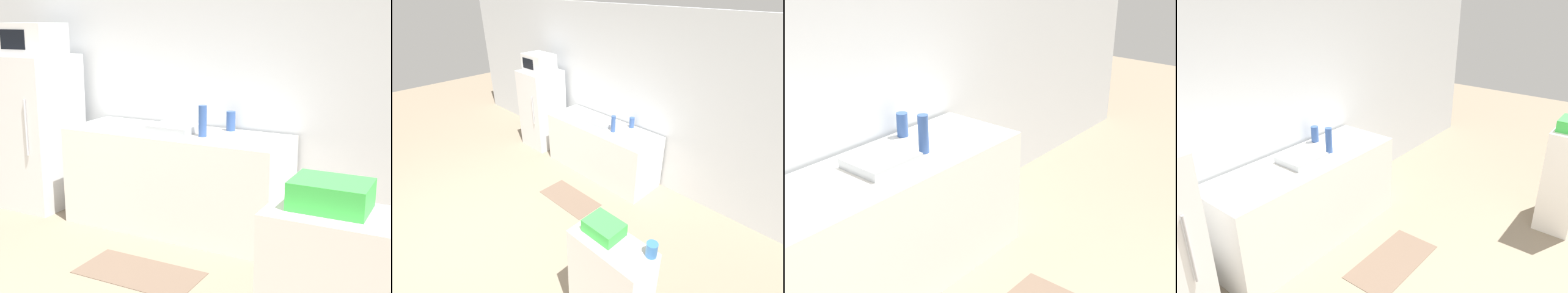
{
  "view_description": "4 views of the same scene",
  "coord_description": "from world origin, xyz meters",
  "views": [
    {
      "loc": [
        2.42,
        -1.26,
        1.8
      ],
      "look_at": [
        0.62,
        2.19,
        0.88
      ],
      "focal_mm": 50.0,
      "sensor_mm": 36.0,
      "label": 1
    },
    {
      "loc": [
        3.17,
        -0.62,
        2.88
      ],
      "look_at": [
        0.57,
        1.96,
        0.88
      ],
      "focal_mm": 28.0,
      "sensor_mm": 36.0,
      "label": 2
    },
    {
      "loc": [
        -1.78,
        0.31,
        2.25
      ],
      "look_at": [
        0.22,
        1.94,
        1.16
      ],
      "focal_mm": 50.0,
      "sensor_mm": 36.0,
      "label": 3
    },
    {
      "loc": [
        -1.97,
        0.15,
        2.4
      ],
      "look_at": [
        0.15,
        1.81,
        1.24
      ],
      "focal_mm": 35.0,
      "sensor_mm": 36.0,
      "label": 4
    }
  ],
  "objects": [
    {
      "name": "bottle_tall",
      "position": [
        0.47,
        2.6,
        0.99
      ],
      "size": [
        0.07,
        0.07,
        0.25
      ],
      "primitive_type": "cylinder",
      "color": "#2D4C8C",
      "rests_on": "counter"
    },
    {
      "name": "bottle_short",
      "position": [
        0.58,
        2.91,
        0.94
      ],
      "size": [
        0.08,
        0.08,
        0.17
      ],
      "primitive_type": "cylinder",
      "color": "#2D4C8C",
      "rests_on": "counter"
    },
    {
      "name": "counter",
      "position": [
        0.19,
        2.66,
        0.43
      ],
      "size": [
        1.93,
        0.67,
        0.86
      ],
      "primitive_type": "cube",
      "color": "silver",
      "rests_on": "ground_plane"
    },
    {
      "name": "wall_back",
      "position": [
        0.0,
        3.06,
        1.3
      ],
      "size": [
        8.0,
        0.06,
        2.6
      ],
      "primitive_type": "cube",
      "color": "silver",
      "rests_on": "ground_plane"
    },
    {
      "name": "sink_basin",
      "position": [
        0.17,
        2.67,
        0.89
      ],
      "size": [
        0.38,
        0.33,
        0.06
      ],
      "primitive_type": "cube",
      "color": "#9EA3A8",
      "rests_on": "counter"
    }
  ]
}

